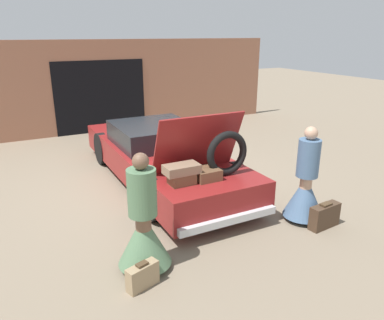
% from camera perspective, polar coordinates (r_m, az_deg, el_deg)
% --- Properties ---
extents(ground_plane, '(40.00, 40.00, 0.00)m').
position_cam_1_polar(ground_plane, '(8.04, -4.75, -3.01)').
color(ground_plane, '#7F705B').
extents(garage_wall_back, '(12.00, 0.14, 2.80)m').
position_cam_1_polar(garage_wall_back, '(12.09, -13.89, 10.73)').
color(garage_wall_back, '#9E664C').
rests_on(garage_wall_back, ground_plane).
extents(car, '(1.85, 5.33, 1.75)m').
position_cam_1_polar(car, '(7.85, -4.83, 0.67)').
color(car, maroon).
rests_on(car, ground_plane).
extents(person_left, '(0.71, 0.71, 1.61)m').
position_cam_1_polar(person_left, '(4.96, -7.37, -10.49)').
color(person_left, brown).
rests_on(person_left, ground_plane).
extents(person_right, '(0.67, 0.67, 1.60)m').
position_cam_1_polar(person_right, '(6.43, 16.89, -4.13)').
color(person_right, tan).
rests_on(person_right, ground_plane).
extents(suitcase_beside_left_person, '(0.44, 0.26, 0.34)m').
position_cam_1_polar(suitcase_beside_left_person, '(4.84, -7.54, -17.12)').
color(suitcase_beside_left_person, '#9E8460').
rests_on(suitcase_beside_left_person, ground_plane).
extents(suitcase_beside_right_person, '(0.57, 0.23, 0.42)m').
position_cam_1_polar(suitcase_beside_right_person, '(6.43, 19.54, -8.04)').
color(suitcase_beside_right_person, '#473323').
rests_on(suitcase_beside_right_person, ground_plane).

